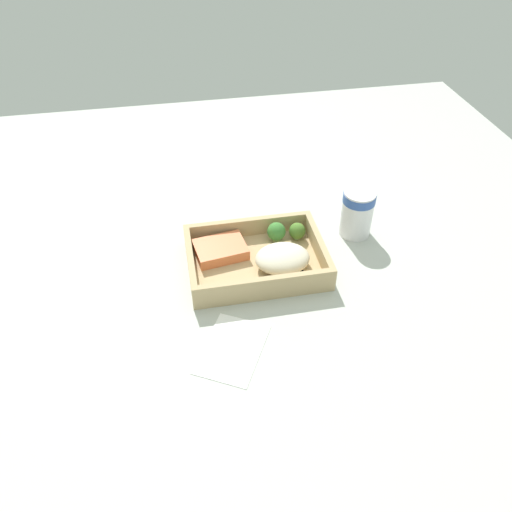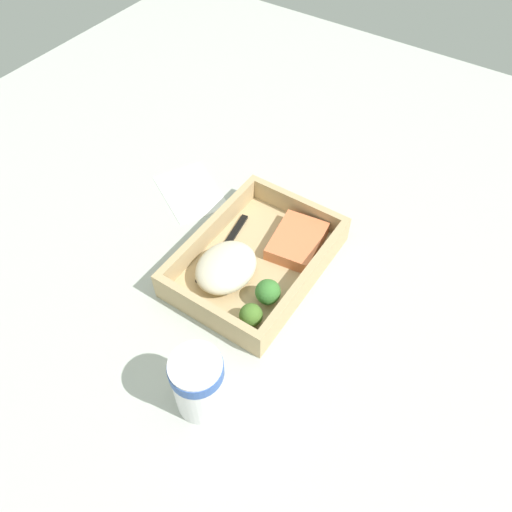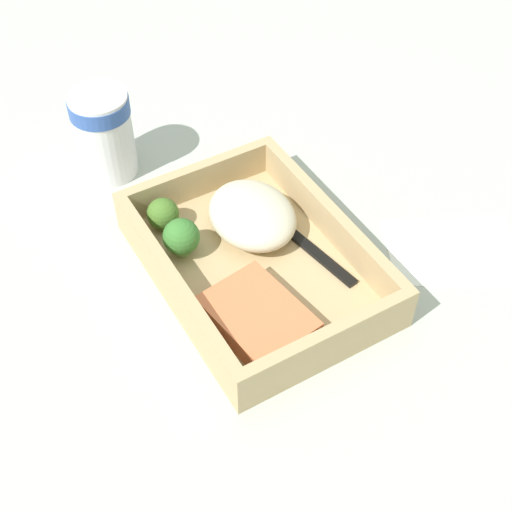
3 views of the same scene
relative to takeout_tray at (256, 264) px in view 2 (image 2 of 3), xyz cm
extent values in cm
cube|color=#B4BAB0|center=(0.00, 0.00, -1.60)|extent=(160.00, 160.00, 2.00)
cube|color=tan|center=(0.00, 0.00, 0.00)|extent=(26.72, 19.21, 1.20)
cube|color=tan|center=(0.00, -9.00, 2.54)|extent=(26.72, 1.20, 3.87)
cube|color=tan|center=(0.00, 9.00, 2.54)|extent=(26.72, 1.20, 3.87)
cube|color=tan|center=(-12.76, 0.00, 2.54)|extent=(1.20, 16.81, 3.87)
cube|color=tan|center=(12.76, 0.00, 2.54)|extent=(1.20, 16.81, 3.87)
cube|color=#DE7547|center=(-6.55, 3.65, 1.74)|extent=(10.99, 8.86, 2.28)
ellipsoid|color=beige|center=(4.77, -2.33, 2.68)|extent=(10.65, 8.69, 4.17)
cylinder|color=#769856|center=(5.32, 5.64, 1.32)|extent=(1.45, 1.45, 1.43)
sphere|color=#3B7931|center=(5.32, 5.64, 3.08)|extent=(3.81, 3.81, 3.81)
cylinder|color=#7A9A5D|center=(9.76, 5.64, 1.12)|extent=(1.30, 1.30, 1.04)
sphere|color=#497429|center=(9.76, 5.64, 2.59)|extent=(3.43, 3.43, 3.43)
cube|color=black|center=(-1.10, -6.03, 0.82)|extent=(12.41, 3.12, 0.44)
cube|color=black|center=(6.70, -4.74, 0.82)|extent=(3.71, 2.73, 0.44)
cylinder|color=white|center=(22.77, 6.59, 4.61)|extent=(6.55, 6.55, 10.43)
cylinder|color=#3356A8|center=(22.77, 6.59, 8.49)|extent=(6.74, 6.74, 1.88)
cube|color=white|center=(-7.77, -19.62, -0.48)|extent=(14.94, 16.58, 0.24)
camera|label=1|loc=(-13.73, -72.31, 66.48)|focal=35.00mm
camera|label=2|loc=(41.17, 27.45, 62.80)|focal=35.00mm
camera|label=3|loc=(-41.61, 24.33, 54.79)|focal=50.00mm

